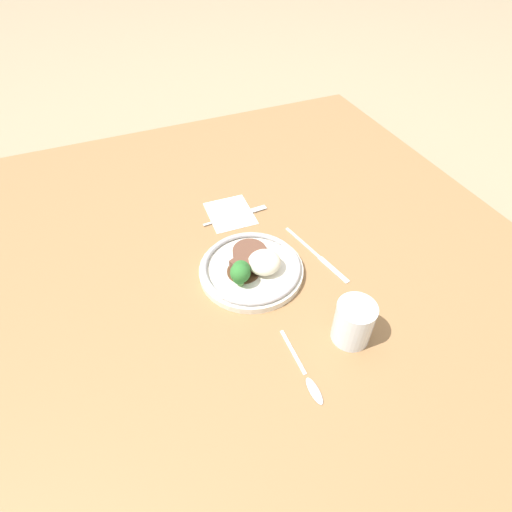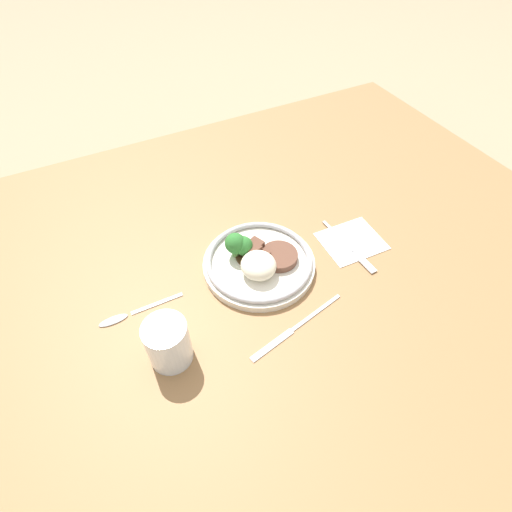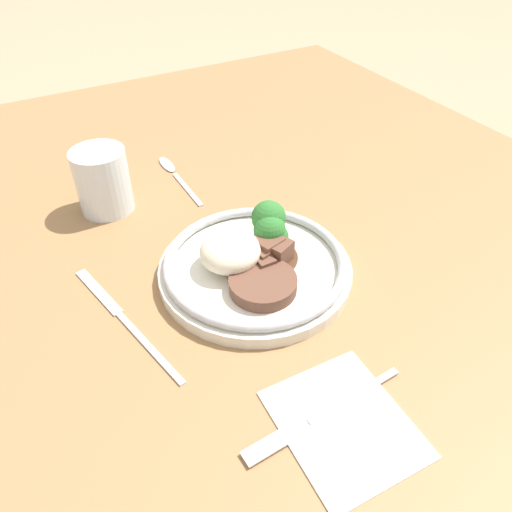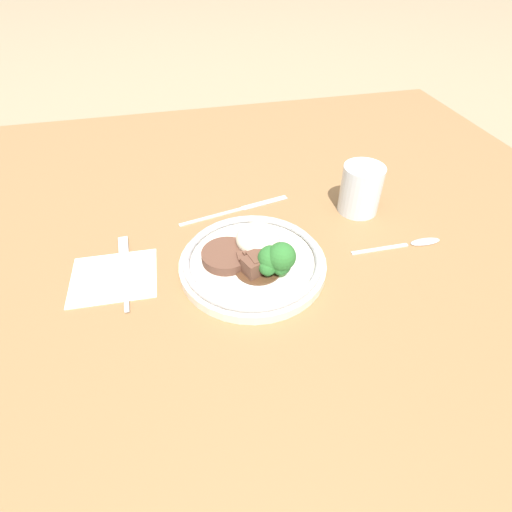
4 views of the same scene
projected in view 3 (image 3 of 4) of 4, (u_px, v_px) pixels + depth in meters
name	position (u px, v px, depth m)	size (l,w,h in m)	color
ground_plane	(227.00, 331.00, 0.61)	(8.00, 8.00, 0.00)	#998466
dining_table	(226.00, 318.00, 0.59)	(1.47, 1.27, 0.05)	olive
napkin	(344.00, 424.00, 0.46)	(0.14, 0.12, 0.00)	white
plate	(255.00, 261.00, 0.60)	(0.23, 0.23, 0.07)	silver
juice_glass	(103.00, 184.00, 0.70)	(0.08, 0.08, 0.09)	#F4AD19
fork	(311.00, 421.00, 0.46)	(0.02, 0.18, 0.00)	silver
knife	(122.00, 317.00, 0.56)	(0.22, 0.06, 0.00)	silver
spoon	(172.00, 170.00, 0.81)	(0.16, 0.02, 0.01)	silver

